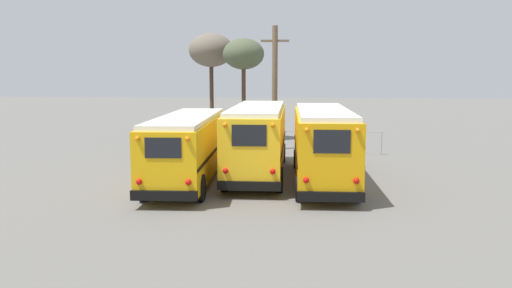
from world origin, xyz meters
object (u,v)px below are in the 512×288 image
at_px(school_bus_1, 258,138).
at_px(school_bus_2, 323,143).
at_px(bare_tree_0, 211,51).
at_px(bare_tree_1, 244,55).
at_px(school_bus_0, 188,146).
at_px(utility_pole, 275,87).

relative_size(school_bus_1, school_bus_2, 1.03).
xyz_separation_m(school_bus_2, bare_tree_0, (-7.83, 16.85, 4.85)).
xyz_separation_m(school_bus_1, bare_tree_1, (-2.00, 12.98, 4.41)).
bearing_deg(school_bus_0, utility_pole, 71.01).
bearing_deg(school_bus_2, bare_tree_1, 109.21).
xyz_separation_m(utility_pole, bare_tree_1, (-2.48, 4.60, 2.18)).
relative_size(school_bus_2, bare_tree_1, 1.29).
relative_size(school_bus_1, utility_pole, 1.24).
height_order(bare_tree_0, bare_tree_1, bare_tree_0).
bearing_deg(school_bus_2, school_bus_1, 154.12).
bearing_deg(bare_tree_1, school_bus_2, -70.79).
distance_m(utility_pole, bare_tree_1, 5.66).
bearing_deg(bare_tree_0, utility_pole, -53.03).
xyz_separation_m(bare_tree_0, bare_tree_1, (2.79, -2.39, -0.42)).
bearing_deg(school_bus_0, bare_tree_1, 86.02).
xyz_separation_m(school_bus_1, school_bus_2, (3.03, -1.47, -0.03)).
xyz_separation_m(school_bus_0, school_bus_2, (6.07, 0.34, 0.14)).
distance_m(school_bus_1, utility_pole, 8.68).
bearing_deg(school_bus_1, school_bus_0, -149.09).
bearing_deg(utility_pole, school_bus_2, -75.43).
xyz_separation_m(school_bus_2, utility_pole, (-2.56, 9.85, 2.25)).
height_order(school_bus_0, bare_tree_1, bare_tree_1).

